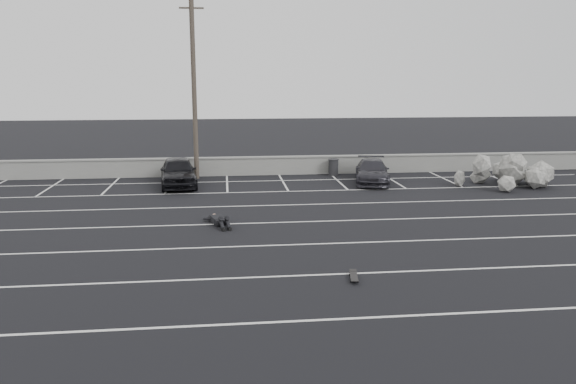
{
  "coord_description": "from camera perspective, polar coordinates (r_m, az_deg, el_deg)",
  "views": [
    {
      "loc": [
        -2.07,
        -17.93,
        5.48
      ],
      "look_at": [
        0.4,
        3.96,
        1.0
      ],
      "focal_mm": 35.0,
      "sensor_mm": 36.0,
      "label": 1
    }
  ],
  "objects": [
    {
      "name": "person",
      "position": [
        21.76,
        -7.16,
        -2.51
      ],
      "size": [
        2.27,
        3.0,
        0.5
      ],
      "primitive_type": null,
      "rotation": [
        0.0,
        0.0,
        0.27
      ],
      "color": "black",
      "rests_on": "ground"
    },
    {
      "name": "trash_bin",
      "position": [
        32.26,
        4.63,
        2.54
      ],
      "size": [
        0.79,
        0.79,
        0.94
      ],
      "rotation": [
        0.0,
        0.0,
        0.35
      ],
      "color": "#252527",
      "rests_on": "ground"
    },
    {
      "name": "car_right",
      "position": [
        30.17,
        8.54,
        2.09
      ],
      "size": [
        2.61,
        4.52,
        1.23
      ],
      "primitive_type": "imported",
      "rotation": [
        0.0,
        0.0,
        -0.22
      ],
      "color": "#26252B",
      "rests_on": "ground"
    },
    {
      "name": "ground",
      "position": [
        18.86,
        0.13,
        -5.4
      ],
      "size": [
        120.0,
        120.0,
        0.0
      ],
      "primitive_type": "plane",
      "color": "black",
      "rests_on": "ground"
    },
    {
      "name": "utility_pole",
      "position": [
        31.18,
        -9.52,
        10.33
      ],
      "size": [
        1.3,
        0.26,
        9.74
      ],
      "color": "#4C4238",
      "rests_on": "ground"
    },
    {
      "name": "skateboard",
      "position": [
        15.85,
        6.71,
        -8.53
      ],
      "size": [
        0.33,
        0.82,
        0.1
      ],
      "rotation": [
        0.0,
        0.0,
        -0.16
      ],
      "color": "black",
      "rests_on": "ground"
    },
    {
      "name": "stall_lines",
      "position": [
        23.08,
        -1.33,
        -2.23
      ],
      "size": [
        36.0,
        20.05,
        0.01
      ],
      "color": "silver",
      "rests_on": "ground"
    },
    {
      "name": "car_left",
      "position": [
        29.46,
        -11.09,
        2.04
      ],
      "size": [
        2.23,
        4.58,
        1.5
      ],
      "primitive_type": "imported",
      "rotation": [
        0.0,
        0.0,
        0.11
      ],
      "color": "black",
      "rests_on": "ground"
    },
    {
      "name": "riprap_pile",
      "position": [
        31.39,
        22.45,
        1.51
      ],
      "size": [
        5.26,
        3.96,
        1.34
      ],
      "color": "#ADAAA2",
      "rests_on": "ground"
    },
    {
      "name": "seawall",
      "position": [
        32.37,
        -2.71,
        2.72
      ],
      "size": [
        50.0,
        0.45,
        1.06
      ],
      "color": "gray",
      "rests_on": "ground"
    }
  ]
}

